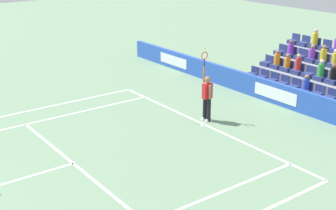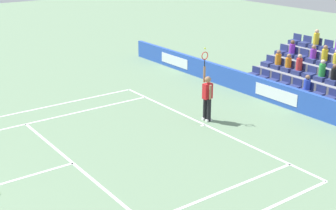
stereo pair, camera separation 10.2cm
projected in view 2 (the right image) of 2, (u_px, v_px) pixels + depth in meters
The scene contains 8 objects.
line_baseline at pixel (205, 125), 18.00m from camera, with size 10.97×0.10×0.01m, color white.
line_service at pixel (73, 163), 14.94m from camera, with size 8.23×0.10×0.01m, color white.
line_singles_sideline_left at pixel (14, 127), 17.82m from camera, with size 0.10×11.89×0.01m, color white.
line_doubles_sideline_left at pixel (2, 116), 18.86m from camera, with size 0.10×11.89×0.01m, color white.
line_centre_mark at pixel (203, 125), 17.94m from camera, with size 0.10×0.20×0.01m, color white.
sponsor_barrier at pixel (277, 94), 20.08m from camera, with size 21.49×0.22×0.94m.
tennis_player at pixel (207, 96), 18.13m from camera, with size 0.53×0.37×2.85m.
stadium_stand at pixel (321, 77), 21.65m from camera, with size 5.58×3.80×2.61m.
Camera 2 is at (-12.64, -0.88, 6.75)m, focal length 50.49 mm.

